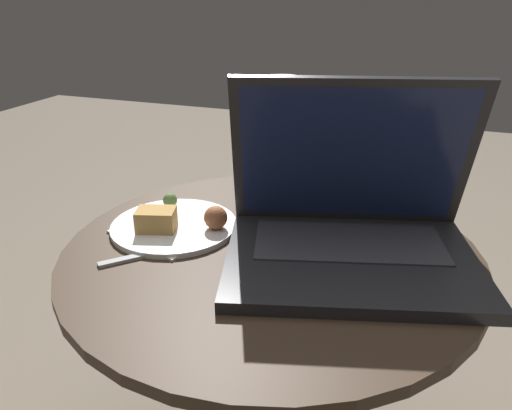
{
  "coord_description": "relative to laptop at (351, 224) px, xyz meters",
  "views": [
    {
      "loc": [
        0.21,
        -0.65,
        0.92
      ],
      "look_at": [
        -0.02,
        -0.0,
        0.62
      ],
      "focal_mm": 35.0,
      "sensor_mm": 36.0,
      "label": 1
    }
  ],
  "objects": [
    {
      "name": "table",
      "position": [
        -0.12,
        -0.01,
        -0.21
      ],
      "size": [
        0.64,
        0.64,
        0.55
      ],
      "color": "#9E9EA3",
      "rests_on": "ground_plane"
    },
    {
      "name": "napkin",
      "position": [
        -0.3,
        -0.03,
        -0.05
      ],
      "size": [
        0.18,
        0.15,
        0.0
      ],
      "color": "silver",
      "rests_on": "table"
    },
    {
      "name": "laptop",
      "position": [
        0.0,
        0.0,
        0.0
      ],
      "size": [
        0.41,
        0.35,
        0.26
      ],
      "color": "#232326",
      "rests_on": "table"
    },
    {
      "name": "beer_glass",
      "position": [
        -0.16,
        0.16,
        0.06
      ],
      "size": [
        0.08,
        0.08,
        0.23
      ],
      "color": "brown",
      "rests_on": "table"
    },
    {
      "name": "snack_plate",
      "position": [
        -0.29,
        -0.01,
        -0.04
      ],
      "size": [
        0.21,
        0.21,
        0.05
      ],
      "color": "white",
      "rests_on": "table"
    },
    {
      "name": "fork",
      "position": [
        -0.25,
        -0.07,
        -0.05
      ],
      "size": [
        0.15,
        0.16,
        0.0
      ],
      "color": "#B2B2B7",
      "rests_on": "table"
    }
  ]
}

